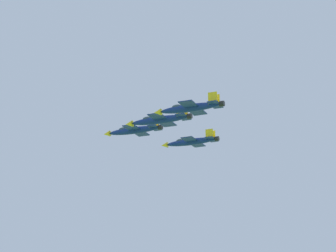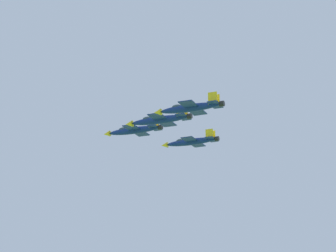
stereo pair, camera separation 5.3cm
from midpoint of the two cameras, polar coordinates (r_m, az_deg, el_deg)
jet_lead at (r=181.29m, az=-2.85°, el=-0.35°), size 10.58×15.71×3.59m
jet_left_wingman at (r=167.05m, az=-0.72°, el=0.52°), size 10.87×16.13×3.68m
jet_right_wingman at (r=184.99m, az=1.89°, el=-1.30°), size 10.44×15.24×3.50m
jet_left_outer at (r=153.11m, az=1.80°, el=1.52°), size 10.41×15.45×3.52m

